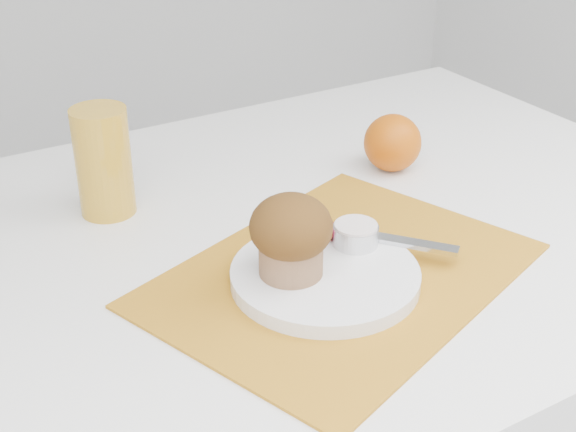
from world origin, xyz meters
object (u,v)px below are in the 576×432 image
muffin (291,235)px  plate (325,276)px  orange (392,143)px  juice_glass (104,162)px

muffin → plate: bearing=-21.3°
plate → muffin: size_ratio=2.27×
plate → orange: orange is taller
plate → juice_glass: 0.33m
plate → orange: bearing=39.7°
orange → juice_glass: bearing=167.9°
plate → juice_glass: size_ratio=1.48×
plate → muffin: muffin is taller
muffin → orange: bearing=34.1°
plate → muffin: 0.07m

